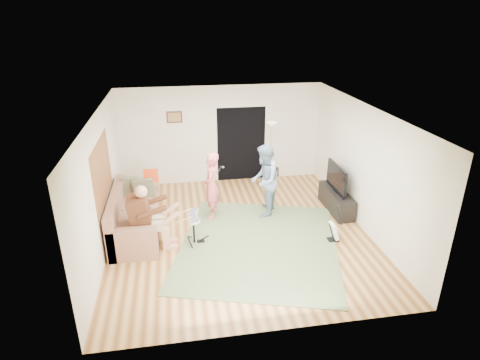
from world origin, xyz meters
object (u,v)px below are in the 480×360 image
object	(u,v)px
singer	(211,186)
guitarist	(264,181)
sofa	(132,220)
television	(336,178)
guitar_spare	(334,231)
drum_kit	(194,231)
tv_cabinet	(336,200)
torchiere_lamp	(271,143)
dining_chair	(152,192)

from	to	relation	value
singer	guitarist	xyz separation A→B (m)	(1.22, -0.08, 0.07)
sofa	television	world-z (taller)	television
guitar_spare	singer	bearing A→B (deg)	148.09
sofa	drum_kit	xyz separation A→B (m)	(1.30, -0.65, -0.02)
drum_kit	guitarist	size ratio (longest dim) A/B	0.39
guitarist	tv_cabinet	bearing A→B (deg)	108.47
torchiere_lamp	television	size ratio (longest dim) A/B	1.72
sofa	dining_chair	bearing A→B (deg)	74.83
guitar_spare	torchiere_lamp	bearing A→B (deg)	102.43
drum_kit	guitar_spare	world-z (taller)	guitar_spare
drum_kit	guitarist	xyz separation A→B (m)	(1.71, 1.05, 0.57)
guitar_spare	tv_cabinet	distance (m)	1.47
drum_kit	singer	size ratio (longest dim) A/B	0.43
singer	torchiere_lamp	bearing A→B (deg)	142.04
guitarist	guitar_spare	distance (m)	1.97
guitarist	television	xyz separation A→B (m)	(1.74, -0.08, -0.01)
dining_chair	guitarist	bearing A→B (deg)	-19.21
guitar_spare	dining_chair	world-z (taller)	dining_chair
drum_kit	dining_chair	world-z (taller)	dining_chair
drum_kit	dining_chair	xyz separation A→B (m)	(-0.92, 2.05, 0.02)
dining_chair	television	bearing A→B (deg)	-12.31
singer	dining_chair	xyz separation A→B (m)	(-1.41, 0.93, -0.48)
sofa	guitarist	world-z (taller)	guitarist
guitar_spare	tv_cabinet	world-z (taller)	guitar_spare
guitarist	torchiere_lamp	bearing A→B (deg)	-177.50
guitar_spare	guitarist	bearing A→B (deg)	129.94
tv_cabinet	television	bearing A→B (deg)	180.00
singer	television	world-z (taller)	singer
television	guitar_spare	bearing A→B (deg)	-111.73
sofa	guitarist	bearing A→B (deg)	7.49
sofa	guitarist	distance (m)	3.09
guitar_spare	television	bearing A→B (deg)	68.27
singer	drum_kit	bearing A→B (deg)	-12.02
singer	guitarist	bearing A→B (deg)	97.89
sofa	drum_kit	size ratio (longest dim) A/B	3.47
sofa	television	distance (m)	4.79
drum_kit	guitar_spare	distance (m)	2.94
torchiere_lamp	guitar_spare	bearing A→B (deg)	-77.57
torchiere_lamp	singer	bearing A→B (deg)	-139.43
singer	torchiere_lamp	distance (m)	2.36
drum_kit	singer	distance (m)	1.32
singer	sofa	bearing A→B (deg)	-63.74
guitar_spare	dining_chair	xyz separation A→B (m)	(-3.84, 2.44, 0.08)
tv_cabinet	television	distance (m)	0.60
drum_kit	singer	xyz separation A→B (m)	(0.49, 1.12, 0.50)
sofa	tv_cabinet	xyz separation A→B (m)	(4.80, 0.31, -0.06)
singer	tv_cabinet	bearing A→B (deg)	98.41
singer	tv_cabinet	world-z (taller)	singer
dining_chair	torchiere_lamp	bearing A→B (deg)	11.99
television	torchiere_lamp	bearing A→B (deg)	125.78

